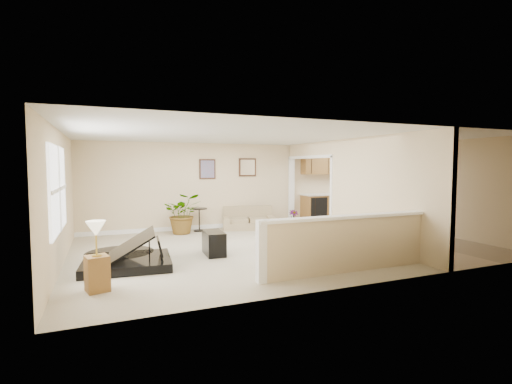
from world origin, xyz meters
name	(u,v)px	position (x,y,z in m)	size (l,w,h in m)	color
floor	(282,246)	(0.00, 0.00, 0.00)	(9.00, 9.00, 0.00)	beige
back_wall	(238,186)	(0.00, 3.00, 1.25)	(9.00, 0.04, 2.50)	beige
front_wall	(369,204)	(0.00, -3.00, 1.25)	(9.00, 0.04, 2.50)	beige
left_wall	(60,198)	(-4.50, 0.00, 1.25)	(0.04, 6.00, 2.50)	beige
right_wall	(429,188)	(4.50, 0.00, 1.25)	(0.04, 6.00, 2.50)	beige
ceiling	(282,137)	(0.00, 0.00, 2.50)	(9.00, 6.00, 0.04)	silver
kitchen_vinyl	(389,236)	(3.15, 0.00, 0.00)	(2.70, 6.00, 0.01)	tan
interior_partition	(341,191)	(1.80, 0.25, 1.22)	(0.18, 5.99, 2.50)	beige
pony_half_wall	(345,243)	(0.08, -2.30, 0.52)	(3.42, 0.22, 1.00)	beige
left_window	(57,189)	(-4.49, -0.50, 1.45)	(0.05, 2.15, 1.45)	white
wall_art_left	(207,169)	(-0.95, 2.97, 1.75)	(0.48, 0.04, 0.58)	#3D2416
wall_mirror	(247,167)	(0.30, 2.97, 1.80)	(0.55, 0.04, 0.55)	#3D2416
kitchen_cabinets	(332,196)	(3.19, 2.73, 0.87)	(2.36, 0.65, 2.33)	brown
piano	(124,233)	(-3.44, -0.38, 0.60)	(1.87, 1.94, 1.44)	black
piano_bench	(214,243)	(-1.67, -0.20, 0.24)	(0.37, 0.73, 0.48)	black
loveseat	(248,218)	(0.15, 2.55, 0.32)	(1.70, 1.22, 0.84)	#9C8763
accent_table	(199,216)	(-1.29, 2.65, 0.42)	(0.45, 0.45, 0.65)	black
palm_plant	(183,214)	(-1.78, 2.44, 0.54)	(1.13, 1.02, 1.11)	black
small_plant	(293,220)	(1.45, 2.15, 0.23)	(0.34, 0.34, 0.53)	black
lamp_stand	(97,262)	(-3.88, -1.73, 0.44)	(0.37, 0.37, 1.04)	brown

